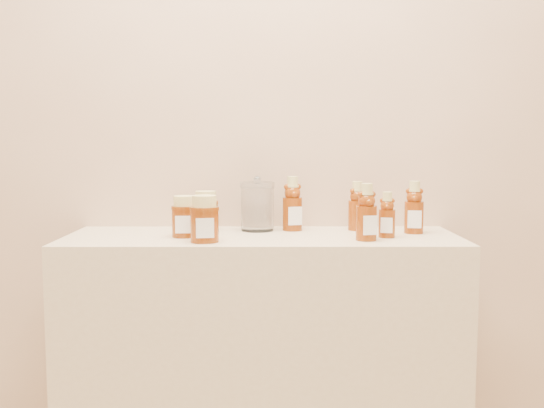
{
  "coord_description": "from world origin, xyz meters",
  "views": [
    {
      "loc": [
        0.02,
        -0.28,
        1.18
      ],
      "look_at": [
        0.03,
        1.52,
        1.0
      ],
      "focal_mm": 40.0,
      "sensor_mm": 36.0,
      "label": 1
    }
  ],
  "objects_px": {
    "glass_canister": "(257,204)",
    "honey_jar_left": "(184,216)",
    "bear_bottle_front_left": "(367,208)",
    "bear_bottle_back_left": "(292,200)",
    "display_table": "(263,377)"
  },
  "relations": [
    {
      "from": "bear_bottle_front_left",
      "to": "glass_canister",
      "type": "distance_m",
      "value": 0.37
    },
    {
      "from": "display_table",
      "to": "glass_canister",
      "type": "height_order",
      "value": "glass_canister"
    },
    {
      "from": "display_table",
      "to": "honey_jar_left",
      "type": "xyz_separation_m",
      "value": [
        -0.23,
        -0.02,
        0.51
      ]
    },
    {
      "from": "display_table",
      "to": "honey_jar_left",
      "type": "height_order",
      "value": "honey_jar_left"
    },
    {
      "from": "bear_bottle_front_left",
      "to": "glass_canister",
      "type": "xyz_separation_m",
      "value": [
        -0.32,
        0.19,
        -0.01
      ]
    },
    {
      "from": "bear_bottle_front_left",
      "to": "glass_canister",
      "type": "bearing_deg",
      "value": 135.96
    },
    {
      "from": "honey_jar_left",
      "to": "display_table",
      "type": "bearing_deg",
      "value": 3.41
    },
    {
      "from": "bear_bottle_back_left",
      "to": "display_table",
      "type": "bearing_deg",
      "value": -144.99
    },
    {
      "from": "display_table",
      "to": "bear_bottle_back_left",
      "type": "bearing_deg",
      "value": 48.93
    },
    {
      "from": "bear_bottle_front_left",
      "to": "honey_jar_left",
      "type": "relative_size",
      "value": 1.51
    },
    {
      "from": "display_table",
      "to": "bear_bottle_back_left",
      "type": "xyz_separation_m",
      "value": [
        0.1,
        0.11,
        0.55
      ]
    },
    {
      "from": "bear_bottle_back_left",
      "to": "bear_bottle_front_left",
      "type": "distance_m",
      "value": 0.29
    },
    {
      "from": "glass_canister",
      "to": "honey_jar_left",
      "type": "bearing_deg",
      "value": -149.72
    },
    {
      "from": "bear_bottle_back_left",
      "to": "glass_canister",
      "type": "relative_size",
      "value": 1.16
    },
    {
      "from": "bear_bottle_back_left",
      "to": "honey_jar_left",
      "type": "bearing_deg",
      "value": -172.03
    }
  ]
}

